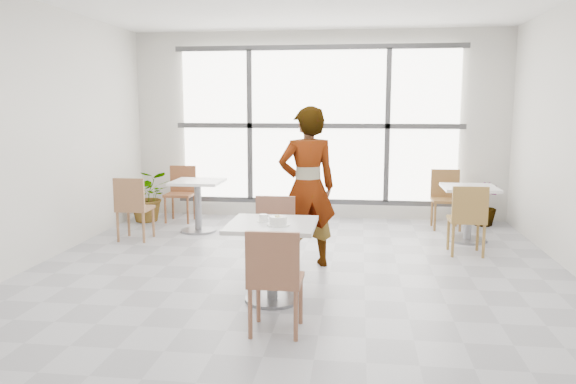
# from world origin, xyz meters

# --- Properties ---
(floor) EXTENTS (7.00, 7.00, 0.00)m
(floor) POSITION_xyz_m (0.00, 0.00, 0.00)
(floor) COLOR #9E9EA5
(floor) RESTS_ON ground
(wall_back) EXTENTS (6.00, 0.00, 6.00)m
(wall_back) POSITION_xyz_m (0.00, 3.50, 1.50)
(wall_back) COLOR silver
(wall_back) RESTS_ON ground
(wall_front) EXTENTS (6.00, 0.00, 6.00)m
(wall_front) POSITION_xyz_m (0.00, -3.50, 1.50)
(wall_front) COLOR silver
(wall_front) RESTS_ON ground
(wall_left) EXTENTS (0.00, 7.00, 7.00)m
(wall_left) POSITION_xyz_m (-3.00, 0.00, 1.50)
(wall_left) COLOR silver
(wall_left) RESTS_ON ground
(window) EXTENTS (4.60, 0.07, 2.52)m
(window) POSITION_xyz_m (0.00, 3.44, 1.50)
(window) COLOR white
(window) RESTS_ON ground
(main_table) EXTENTS (0.80, 0.80, 0.75)m
(main_table) POSITION_xyz_m (-0.12, -0.56, 0.52)
(main_table) COLOR silver
(main_table) RESTS_ON ground
(chair_near) EXTENTS (0.42, 0.42, 0.87)m
(chair_near) POSITION_xyz_m (0.03, -1.34, 0.50)
(chair_near) COLOR #915B42
(chair_near) RESTS_ON ground
(chair_far) EXTENTS (0.42, 0.42, 0.87)m
(chair_far) POSITION_xyz_m (-0.20, 0.12, 0.50)
(chair_far) COLOR #8D5B46
(chair_far) RESTS_ON ground
(oatmeal_bowl) EXTENTS (0.21, 0.21, 0.09)m
(oatmeal_bowl) POSITION_xyz_m (-0.04, -0.66, 0.79)
(oatmeal_bowl) COLOR white
(oatmeal_bowl) RESTS_ON main_table
(coffee_cup) EXTENTS (0.16, 0.13, 0.07)m
(coffee_cup) POSITION_xyz_m (-0.20, -0.51, 0.78)
(coffee_cup) COLOR white
(coffee_cup) RESTS_ON main_table
(person) EXTENTS (0.77, 0.63, 1.81)m
(person) POSITION_xyz_m (0.10, 0.66, 0.91)
(person) COLOR black
(person) RESTS_ON ground
(bg_table_left) EXTENTS (0.70, 0.70, 0.75)m
(bg_table_left) POSITION_xyz_m (-1.64, 2.22, 0.49)
(bg_table_left) COLOR white
(bg_table_left) RESTS_ON ground
(bg_table_right) EXTENTS (0.70, 0.70, 0.75)m
(bg_table_right) POSITION_xyz_m (2.14, 2.11, 0.49)
(bg_table_right) COLOR white
(bg_table_right) RESTS_ON ground
(bg_chair_left_near) EXTENTS (0.42, 0.42, 0.87)m
(bg_chair_left_near) POSITION_xyz_m (-2.35, 1.55, 0.50)
(bg_chair_left_near) COLOR #946542
(bg_chair_left_near) RESTS_ON ground
(bg_chair_left_far) EXTENTS (0.42, 0.42, 0.87)m
(bg_chair_left_far) POSITION_xyz_m (-2.13, 2.96, 0.50)
(bg_chair_left_far) COLOR brown
(bg_chair_left_far) RESTS_ON ground
(bg_chair_right_near) EXTENTS (0.42, 0.42, 0.87)m
(bg_chair_right_near) POSITION_xyz_m (1.99, 1.34, 0.50)
(bg_chair_right_near) COLOR olive
(bg_chair_right_near) RESTS_ON ground
(bg_chair_right_far) EXTENTS (0.42, 0.42, 0.87)m
(bg_chair_right_far) POSITION_xyz_m (1.96, 2.95, 0.50)
(bg_chair_right_far) COLOR brown
(bg_chair_right_far) RESTS_ON ground
(plant_left) EXTENTS (0.87, 0.80, 0.81)m
(plant_left) POSITION_xyz_m (-2.64, 2.84, 0.41)
(plant_left) COLOR #427B3F
(plant_left) RESTS_ON ground
(plant_right) EXTENTS (0.43, 0.43, 0.66)m
(plant_right) POSITION_xyz_m (2.57, 3.18, 0.33)
(plant_right) COLOR #46723B
(plant_right) RESTS_ON ground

